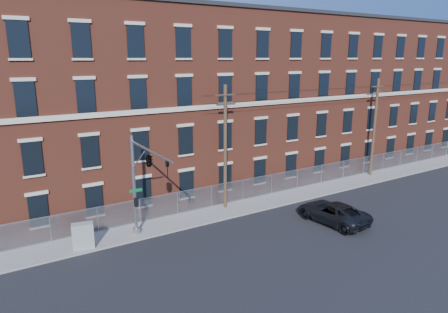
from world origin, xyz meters
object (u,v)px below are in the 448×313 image
pickup_truck (332,212)px  utility_cabinet (83,236)px  utility_pole_near (225,145)px  traffic_signal_mast (145,169)px

pickup_truck → utility_cabinet: bearing=-23.1°
utility_pole_near → utility_cabinet: (-11.67, -1.40, -4.38)m
utility_pole_near → pickup_truck: 9.71m
utility_pole_near → traffic_signal_mast: bearing=-156.9°
traffic_signal_mast → utility_pole_near: 8.70m
traffic_signal_mast → utility_cabinet: (-3.67, 2.02, -4.43)m
traffic_signal_mast → utility_cabinet: size_ratio=4.19×
utility_pole_near → utility_cabinet: size_ratio=5.98×
traffic_signal_mast → pickup_truck: 14.52m
traffic_signal_mast → pickup_truck: (13.38, -3.26, -4.60)m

